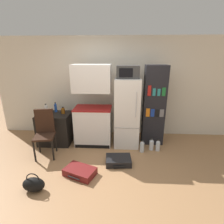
% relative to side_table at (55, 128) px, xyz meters
% --- Properties ---
extents(ground_plane, '(24.00, 24.00, 0.00)m').
position_rel_side_table_xyz_m(ground_plane, '(1.27, -1.30, -0.38)').
color(ground_plane, '#A3754C').
extents(wall_back, '(6.40, 0.10, 2.55)m').
position_rel_side_table_xyz_m(wall_back, '(1.47, 0.70, 0.90)').
color(wall_back, silver).
rests_on(wall_back, ground_plane).
extents(side_table, '(0.77, 0.60, 0.75)m').
position_rel_side_table_xyz_m(side_table, '(0.00, 0.00, 0.00)').
color(side_table, black).
rests_on(side_table, ground_plane).
extents(kitchen_hutch, '(0.87, 0.57, 1.91)m').
position_rel_side_table_xyz_m(kitchen_hutch, '(0.95, 0.02, 0.49)').
color(kitchen_hutch, white).
rests_on(kitchen_hutch, ground_plane).
extents(refrigerator, '(0.57, 0.61, 1.61)m').
position_rel_side_table_xyz_m(refrigerator, '(1.75, 0.01, 0.43)').
color(refrigerator, white).
rests_on(refrigerator, ground_plane).
extents(microwave, '(0.49, 0.37, 0.28)m').
position_rel_side_table_xyz_m(microwave, '(1.75, 0.01, 1.37)').
color(microwave, '#333333').
rests_on(microwave, refrigerator).
extents(bookshelf, '(0.50, 0.33, 1.90)m').
position_rel_side_table_xyz_m(bookshelf, '(2.39, 0.14, 0.57)').
color(bookshelf, black).
rests_on(bookshelf, ground_plane).
extents(bottle_blue_soda, '(0.07, 0.07, 0.24)m').
position_rel_side_table_xyz_m(bottle_blue_soda, '(-0.00, 0.15, 0.48)').
color(bottle_blue_soda, '#1E47A3').
rests_on(bottle_blue_soda, side_table).
extents(bottle_amber_beer, '(0.09, 0.09, 0.16)m').
position_rel_side_table_xyz_m(bottle_amber_beer, '(0.21, 0.04, 0.45)').
color(bottle_amber_beer, brown).
rests_on(bottle_amber_beer, side_table).
extents(bottle_milk_white, '(0.08, 0.08, 0.22)m').
position_rel_side_table_xyz_m(bottle_milk_white, '(-0.22, 0.10, 0.47)').
color(bottle_milk_white, white).
rests_on(bottle_milk_white, side_table).
extents(chair, '(0.47, 0.47, 1.02)m').
position_rel_side_table_xyz_m(chair, '(-0.01, -0.55, 0.22)').
color(chair, black).
rests_on(chair, ground_plane).
extents(suitcase_large_flat, '(0.53, 0.43, 0.13)m').
position_rel_side_table_xyz_m(suitcase_large_flat, '(1.58, -0.82, -0.31)').
color(suitcase_large_flat, black).
rests_on(suitcase_large_flat, ground_plane).
extents(suitcase_small_flat, '(0.64, 0.52, 0.13)m').
position_rel_side_table_xyz_m(suitcase_small_flat, '(0.88, -1.22, -0.31)').
color(suitcase_small_flat, maroon).
rests_on(suitcase_small_flat, ground_plane).
extents(handbag, '(0.36, 0.20, 0.33)m').
position_rel_side_table_xyz_m(handbag, '(0.23, -1.66, -0.25)').
color(handbag, black).
rests_on(handbag, ground_plane).
extents(water_bottle_front, '(0.10, 0.10, 0.29)m').
position_rel_side_table_xyz_m(water_bottle_front, '(2.33, -0.25, -0.26)').
color(water_bottle_front, silver).
rests_on(water_bottle_front, ground_plane).
extents(water_bottle_middle, '(0.09, 0.09, 0.29)m').
position_rel_side_table_xyz_m(water_bottle_middle, '(2.10, -0.35, -0.25)').
color(water_bottle_middle, silver).
rests_on(water_bottle_middle, ground_plane).
extents(water_bottle_back, '(0.09, 0.09, 0.28)m').
position_rel_side_table_xyz_m(water_bottle_back, '(2.47, -0.28, -0.26)').
color(water_bottle_back, silver).
rests_on(water_bottle_back, ground_plane).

